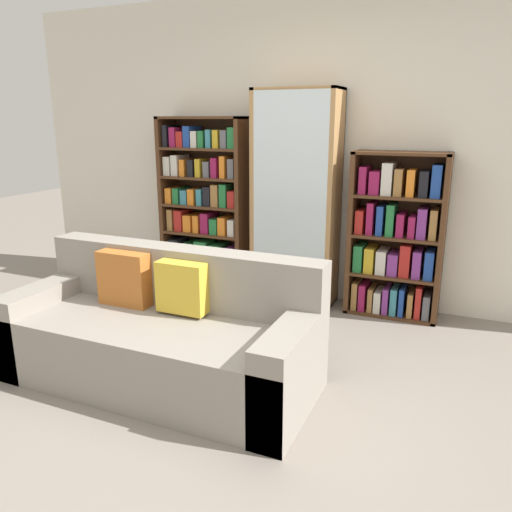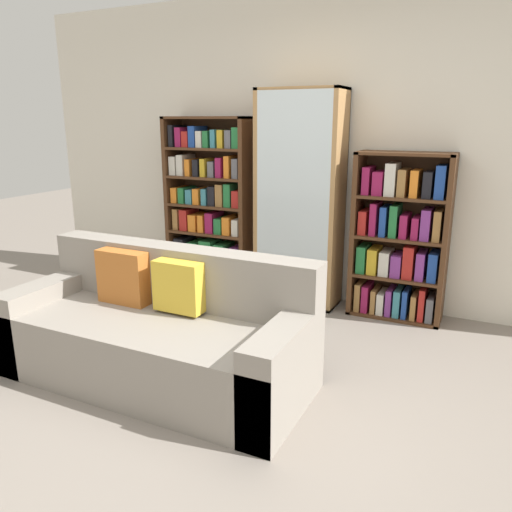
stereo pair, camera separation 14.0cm
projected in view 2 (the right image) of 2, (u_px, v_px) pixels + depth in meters
ground_plane at (190, 423)px, 2.77m from camera, size 16.00×16.00×0.00m
wall_back at (327, 152)px, 4.40m from camera, size 6.16×0.06×2.70m
couch at (159, 335)px, 3.18m from camera, size 1.97×0.81×0.82m
bookshelf_left at (211, 208)px, 4.83m from camera, size 0.86×0.32×1.65m
display_cabinet at (300, 200)px, 4.39m from camera, size 0.74×0.36×1.88m
bookshelf_right at (400, 240)px, 4.11m from camera, size 0.76×0.32×1.38m
wine_bottle at (312, 306)px, 4.05m from camera, size 0.08×0.08×0.40m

